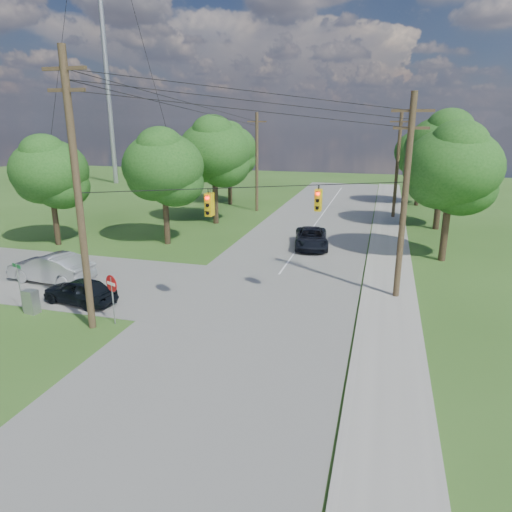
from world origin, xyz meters
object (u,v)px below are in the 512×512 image
(car_cross_silver, at_px, (51,268))
(do_not_enter_sign, at_px, (112,289))
(control_cabinet, at_px, (31,302))
(pole_sw, at_px, (78,192))
(pole_ne, at_px, (405,197))
(car_main_north, at_px, (311,238))
(pole_north_e, at_px, (397,165))
(car_cross_dark, at_px, (80,291))
(pole_north_w, at_px, (257,162))

(car_cross_silver, xyz_separation_m, do_not_enter_sign, (6.77, -4.11, 0.87))
(control_cabinet, bearing_deg, pole_sw, -1.57)
(control_cabinet, bearing_deg, car_cross_silver, 124.84)
(pole_ne, distance_m, car_main_north, 11.70)
(pole_sw, bearing_deg, pole_north_e, 65.48)
(car_cross_dark, xyz_separation_m, car_main_north, (9.77, 14.17, 0.03))
(car_cross_silver, height_order, do_not_enter_sign, do_not_enter_sign)
(pole_north_w, relative_size, car_main_north, 1.94)
(pole_sw, distance_m, car_cross_dark, 6.39)
(car_cross_silver, relative_size, car_main_north, 1.00)
(pole_north_w, bearing_deg, car_main_north, -58.97)
(pole_north_e, height_order, car_main_north, pole_north_e)
(car_cross_dark, distance_m, control_cabinet, 2.31)
(pole_ne, relative_size, car_cross_dark, 2.63)
(car_main_north, height_order, do_not_enter_sign, do_not_enter_sign)
(pole_north_e, xyz_separation_m, do_not_enter_sign, (-12.70, -29.00, -3.38))
(pole_sw, xyz_separation_m, car_main_north, (7.50, 16.47, -5.48))
(pole_north_e, height_order, control_cabinet, pole_north_e)
(pole_north_e, bearing_deg, control_cabinet, -120.85)
(car_main_north, bearing_deg, pole_north_w, 111.05)
(pole_ne, distance_m, pole_north_e, 22.00)
(car_cross_dark, relative_size, do_not_enter_sign, 1.66)
(control_cabinet, bearing_deg, car_cross_dark, 54.90)
(do_not_enter_sign, bearing_deg, pole_ne, 52.05)
(pole_north_e, distance_m, car_cross_dark, 31.84)
(pole_ne, bearing_deg, car_cross_dark, -161.42)
(pole_sw, bearing_deg, car_cross_silver, 141.69)
(car_main_north, bearing_deg, pole_sw, -124.46)
(car_main_north, distance_m, control_cabinet, 19.50)
(car_cross_silver, distance_m, do_not_enter_sign, 7.97)
(car_cross_silver, relative_size, control_cabinet, 4.29)
(car_cross_silver, xyz_separation_m, car_main_north, (13.46, 11.76, -0.13))
(car_cross_silver, bearing_deg, control_cabinet, 31.87)
(car_main_north, bearing_deg, pole_north_e, 55.46)
(pole_sw, relative_size, pole_north_w, 1.20)
(do_not_enter_sign, bearing_deg, pole_north_e, 89.53)
(car_cross_dark, bearing_deg, car_main_north, 153.72)
(pole_ne, bearing_deg, do_not_enter_sign, -151.13)
(pole_sw, bearing_deg, car_cross_dark, 134.62)
(pole_north_w, bearing_deg, car_cross_silver, -102.61)
(control_cabinet, distance_m, do_not_enter_sign, 4.77)
(pole_ne, relative_size, do_not_enter_sign, 4.37)
(do_not_enter_sign, bearing_deg, control_cabinet, -156.85)
(pole_ne, height_order, car_cross_silver, pole_ne)
(pole_north_w, distance_m, do_not_enter_sign, 29.22)
(pole_ne, bearing_deg, car_cross_silver, -171.56)
(pole_north_w, bearing_deg, do_not_enter_sign, -87.63)
(car_cross_silver, bearing_deg, pole_sw, 56.07)
(pole_ne, distance_m, control_cabinet, 19.31)
(car_cross_dark, xyz_separation_m, do_not_enter_sign, (3.07, -1.70, 1.03))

